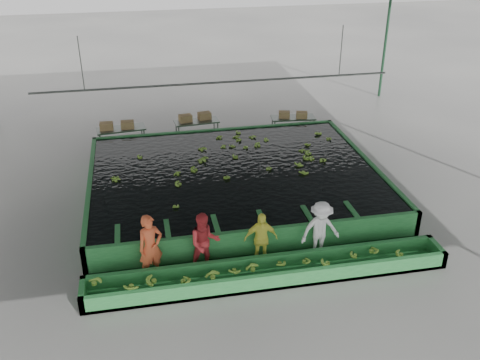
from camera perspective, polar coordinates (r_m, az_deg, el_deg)
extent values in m
plane|color=gray|center=(17.80, 0.32, -3.59)|extent=(80.00, 80.00, 0.00)
cube|color=gray|center=(15.84, 0.37, 12.16)|extent=(20.00, 22.00, 0.04)
cube|color=black|center=(18.69, -0.61, 0.96)|extent=(9.70, 7.70, 0.00)
cylinder|color=#59605B|center=(21.12, -2.45, 10.35)|extent=(0.08, 0.08, 14.00)
cylinder|color=#59605B|center=(20.70, -16.60, 11.80)|extent=(0.04, 0.04, 2.00)
cylinder|color=#59605B|center=(22.16, 10.73, 13.39)|extent=(0.04, 0.04, 2.00)
imported|color=#E95D33|center=(14.65, -9.51, -7.06)|extent=(0.81, 0.68, 1.90)
imported|color=red|center=(14.75, -3.80, -6.70)|extent=(0.90, 0.72, 1.79)
imported|color=#F4F451|center=(15.04, 2.23, -6.29)|extent=(0.97, 0.44, 1.63)
imported|color=white|center=(15.45, 8.58, -5.29)|extent=(1.19, 0.73, 1.78)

